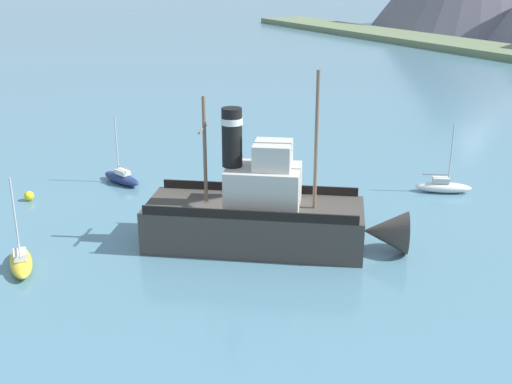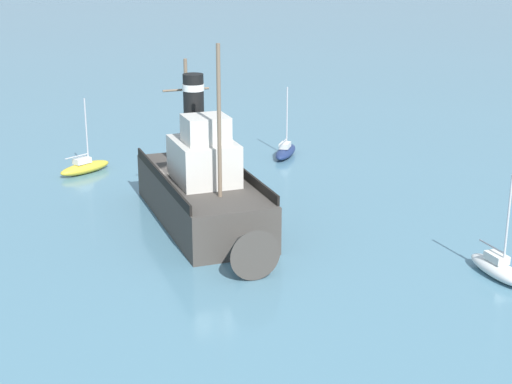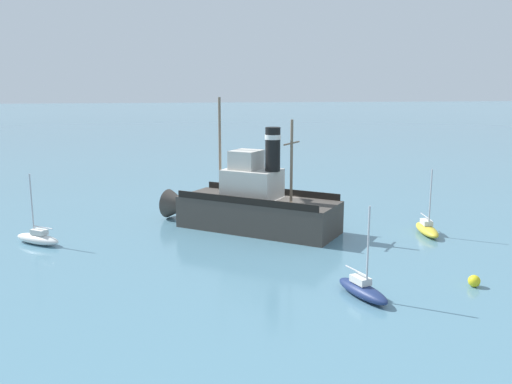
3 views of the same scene
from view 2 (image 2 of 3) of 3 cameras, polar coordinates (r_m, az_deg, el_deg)
The scene contains 6 objects.
ground_plane at distance 44.12m, azimuth -5.28°, elevation -1.41°, with size 600.00×600.00×0.00m, color teal.
old_tugboat at distance 41.37m, azimuth -3.73°, elevation -0.00°, with size 11.31×13.57×9.90m.
sailboat_yellow at distance 52.38m, azimuth -12.34°, elevation 1.80°, with size 3.91×1.58×4.90m.
sailboat_white at distance 36.93m, azimuth 17.21°, elevation -5.32°, with size 3.13×3.72×4.90m.
sailboat_navy at distance 55.17m, azimuth 2.16°, elevation 3.00°, with size 3.95×2.20×4.90m.
mooring_buoy at distance 58.37m, azimuth -3.57°, elevation 3.69°, with size 0.65×0.65×0.65m, color yellow.
Camera 2 is at (32.50, 26.19, 14.30)m, focal length 55.00 mm.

